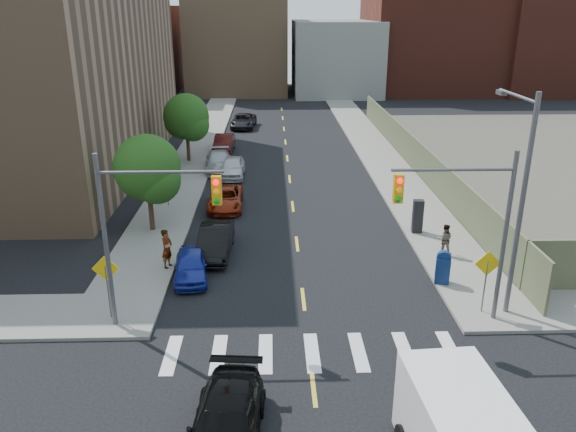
{
  "coord_description": "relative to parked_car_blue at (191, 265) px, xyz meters",
  "views": [
    {
      "loc": [
        -1.3,
        -13.35,
        11.81
      ],
      "look_at": [
        -0.51,
        12.91,
        2.0
      ],
      "focal_mm": 35.0,
      "sensor_mm": 36.0,
      "label": 1
    }
  ],
  "objects": [
    {
      "name": "parked_car_silver",
      "position": [
        -0.26,
        18.2,
        0.07
      ],
      "size": [
        2.43,
        5.04,
        1.41
      ],
      "primitive_type": "imported",
      "rotation": [
        0.0,
        0.0,
        0.09
      ],
      "color": "#B1B4B9",
      "rests_on": "ground"
    },
    {
      "name": "parked_car_red",
      "position": [
        0.88,
        9.66,
        -0.0
      ],
      "size": [
        2.16,
        4.57,
        1.26
      ],
      "primitive_type": "imported",
      "rotation": [
        0.0,
        0.0,
        0.01
      ],
      "color": "maroon",
      "rests_on": "ground"
    },
    {
      "name": "bg_bldg_fareast",
      "position": [
        43.08,
        59.81,
        8.37
      ],
      "size": [
        14.0,
        16.0,
        18.0
      ],
      "primitive_type": "cube",
      "color": "#592319",
      "rests_on": "ground"
    },
    {
      "name": "bg_bldg_center",
      "position": [
        13.08,
        59.81,
        4.37
      ],
      "size": [
        12.0,
        16.0,
        10.0
      ],
      "primitive_type": "cube",
      "color": "gray",
      "rests_on": "ground"
    },
    {
      "name": "warn_sign_ne",
      "position": [
        12.28,
        -3.69,
        1.36
      ],
      "size": [
        1.06,
        0.06,
        2.83
      ],
      "color": "#59595E",
      "rests_on": "ground"
    },
    {
      "name": "warn_sign_nw",
      "position": [
        -2.72,
        -3.69,
        1.36
      ],
      "size": [
        1.06,
        0.06,
        2.83
      ],
      "color": "#59595E",
      "rests_on": "ground"
    },
    {
      "name": "parked_car_maroon",
      "position": [
        -0.31,
        24.13,
        0.11
      ],
      "size": [
        1.73,
        4.54,
        1.48
      ],
      "primitive_type": "imported",
      "rotation": [
        0.0,
        0.0,
        -0.04
      ],
      "color": "#3B0E0B",
      "rests_on": "ground"
    },
    {
      "name": "warn_sign_midwest",
      "position": [
        -2.72,
        9.81,
        1.36
      ],
      "size": [
        1.06,
        0.06,
        2.83
      ],
      "color": "#59595E",
      "rests_on": "ground"
    },
    {
      "name": "payphone",
      "position": [
        11.74,
        4.96,
        0.44
      ],
      "size": [
        0.59,
        0.5,
        1.85
      ],
      "primitive_type": "cube",
      "rotation": [
        0.0,
        0.0,
        -0.09
      ],
      "color": "black",
      "rests_on": "sidewalk_ne"
    },
    {
      "name": "fence_north",
      "position": [
        14.68,
        17.81,
        0.62
      ],
      "size": [
        0.12,
        44.0,
        2.5
      ],
      "primitive_type": "cube",
      "color": "#6C6D4C",
      "rests_on": "ground"
    },
    {
      "name": "sidewalk_ne",
      "position": [
        12.83,
        31.31,
        -0.56
      ],
      "size": [
        3.5,
        73.0,
        0.15
      ],
      "primitive_type": "cube",
      "color": "gray",
      "rests_on": "ground"
    },
    {
      "name": "streetlight_ne",
      "position": [
        13.28,
        -3.29,
        4.59
      ],
      "size": [
        0.25,
        3.7,
        9.0
      ],
      "color": "#59595E",
      "rests_on": "ground"
    },
    {
      "name": "parked_car_blue",
      "position": [
        0.0,
        0.0,
        0.0
      ],
      "size": [
        1.87,
        3.85,
        1.27
      ],
      "primitive_type": "imported",
      "rotation": [
        0.0,
        0.0,
        0.1
      ],
      "color": "navy",
      "rests_on": "ground"
    },
    {
      "name": "parked_car_white",
      "position": [
        0.88,
        16.53,
        0.1
      ],
      "size": [
        1.76,
        4.29,
        1.46
      ],
      "primitive_type": "imported",
      "rotation": [
        0.0,
        0.0,
        -0.01
      ],
      "color": "silver",
      "rests_on": "ground"
    },
    {
      "name": "bg_bldg_east",
      "position": [
        27.08,
        61.81,
        7.37
      ],
      "size": [
        18.0,
        18.0,
        16.0
      ],
      "primitive_type": "cube",
      "color": "#592319",
      "rests_on": "ground"
    },
    {
      "name": "mailbox",
      "position": [
        11.38,
        -1.1,
        0.27
      ],
      "size": [
        0.74,
        0.63,
        1.54
      ],
      "rotation": [
        0.0,
        0.0,
        -0.27
      ],
      "color": "navy",
      "rests_on": "sidewalk_ne"
    },
    {
      "name": "pedestrian_east",
      "position": [
        12.37,
        1.99,
        0.31
      ],
      "size": [
        0.91,
        0.79,
        1.59
      ],
      "primitive_type": "imported",
      "rotation": [
        0.0,
        0.0,
        2.87
      ],
      "color": "gray",
      "rests_on": "sidewalk_ne"
    },
    {
      "name": "sidewalk_nw",
      "position": [
        -2.67,
        31.31,
        -0.56
      ],
      "size": [
        3.5,
        73.0,
        0.15
      ],
      "primitive_type": "cube",
      "color": "gray",
      "rests_on": "ground"
    },
    {
      "name": "parked_car_black",
      "position": [
        0.88,
        2.63,
        0.1
      ],
      "size": [
        1.71,
        4.5,
        1.47
      ],
      "primitive_type": "imported",
      "rotation": [
        0.0,
        0.0,
        -0.03
      ],
      "color": "black",
      "rests_on": "ground"
    },
    {
      "name": "ground",
      "position": [
        5.08,
        -10.19,
        -0.63
      ],
      "size": [
        160.0,
        160.0,
        0.0
      ],
      "primitive_type": "plane",
      "color": "black",
      "rests_on": "ground"
    },
    {
      "name": "tree_west_far",
      "position": [
        -2.92,
        20.86,
        2.85
      ],
      "size": [
        3.66,
        3.64,
        5.52
      ],
      "color": "#332114",
      "rests_on": "ground"
    },
    {
      "name": "parked_car_grey",
      "position": [
        0.88,
        34.58,
        0.07
      ],
      "size": [
        2.74,
        5.25,
        1.41
      ],
      "primitive_type": "imported",
      "rotation": [
        0.0,
        0.0,
        -0.08
      ],
      "color": "black",
      "rests_on": "ground"
    },
    {
      "name": "bg_bldg_midwest",
      "position": [
        -0.92,
        61.81,
        6.87
      ],
      "size": [
        14.0,
        16.0,
        15.0
      ],
      "primitive_type": "cube",
      "color": "#8C6B4C",
      "rests_on": "ground"
    },
    {
      "name": "signal_ne",
      "position": [
        11.07,
        -4.19,
        3.89
      ],
      "size": [
        4.59,
        0.3,
        7.0
      ],
      "color": "#59595E",
      "rests_on": "ground"
    },
    {
      "name": "bg_bldg_west",
      "position": [
        -16.92,
        59.81,
        5.37
      ],
      "size": [
        14.0,
        18.0,
        12.0
      ],
      "primitive_type": "cube",
      "color": "#592319",
      "rests_on": "ground"
    },
    {
      "name": "pedestrian_west",
      "position": [
        -1.22,
        0.91,
        0.47
      ],
      "size": [
        0.67,
        0.81,
        1.91
      ],
      "primitive_type": "imported",
      "rotation": [
        0.0,
        0.0,
        1.21
      ],
      "color": "gray",
      "rests_on": "sidewalk_nw"
    },
    {
      "name": "signal_nw",
      "position": [
        -0.9,
        -4.19,
        3.89
      ],
      "size": [
        4.59,
        0.3,
        7.0
      ],
      "color": "#59595E",
      "rests_on": "ground"
    },
    {
      "name": "black_sedan",
      "position": [
        2.4,
        -10.7,
        0.08
      ],
      "size": [
        2.4,
        5.06,
        1.43
      ],
      "primitive_type": "imported",
      "rotation": [
        0.0,
        0.0,
        -0.08
      ],
      "color": "black",
      "rests_on": "ground"
    },
    {
      "name": "tree_west_near",
      "position": [
        -2.92,
        5.86,
        2.85
      ],
      "size": [
        3.66,
        3.64,
        5.52
      ],
      "color": "#332114",
      "rests_on": "ground"
    }
  ]
}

